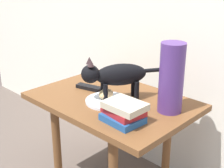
% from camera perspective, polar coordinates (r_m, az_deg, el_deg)
% --- Properties ---
extents(side_table, '(0.82, 0.56, 0.58)m').
position_cam_1_polar(side_table, '(1.65, 0.00, -5.29)').
color(side_table, brown).
rests_on(side_table, ground).
extents(plate, '(0.22, 0.22, 0.01)m').
position_cam_1_polar(plate, '(1.57, -0.87, -3.06)').
color(plate, silver).
rests_on(plate, side_table).
extents(bread_roll, '(0.06, 0.08, 0.05)m').
position_cam_1_polar(bread_roll, '(1.57, -1.06, -1.81)').
color(bread_roll, '#E0BC7A').
rests_on(bread_roll, plate).
extents(cat, '(0.29, 0.42, 0.23)m').
position_cam_1_polar(cat, '(1.56, 0.54, 1.61)').
color(cat, black).
rests_on(cat, side_table).
extents(book_stack, '(0.19, 0.16, 0.09)m').
position_cam_1_polar(book_stack, '(1.38, 2.11, -5.01)').
color(book_stack, '#1E4C8C').
rests_on(book_stack, side_table).
extents(green_vase, '(0.11, 0.11, 0.33)m').
position_cam_1_polar(green_vase, '(1.45, 10.65, 1.06)').
color(green_vase, '#4C2D72').
rests_on(green_vase, side_table).
extents(tv_remote, '(0.16, 0.08, 0.02)m').
position_cam_1_polar(tv_remote, '(1.74, -4.14, -0.62)').
color(tv_remote, black).
rests_on(tv_remote, side_table).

